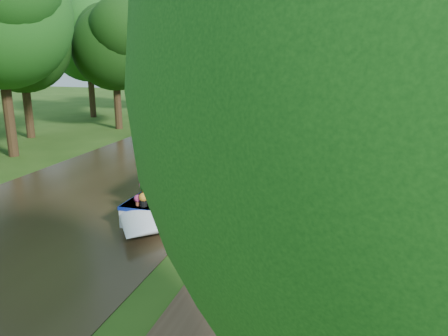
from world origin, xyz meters
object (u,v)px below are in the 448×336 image
second_boat (276,124)px  sandwich_board (265,235)px  plant_boat (202,168)px  pedestrian_pink (316,119)px  pedestrian_dark (327,115)px

second_boat → sandwich_board: second_boat is taller
second_boat → plant_boat: bearing=-114.9°
plant_boat → pedestrian_pink: plant_boat is taller
second_boat → sandwich_board: size_ratio=6.04×
second_boat → pedestrian_dark: (3.51, 3.43, 0.36)m
plant_boat → pedestrian_pink: bearing=78.1°
sandwich_board → pedestrian_pink: (-0.48, 21.67, 0.34)m
second_boat → pedestrian_dark: 4.92m
second_boat → pedestrian_dark: pedestrian_dark is taller
plant_boat → second_boat: 15.44m
second_boat → sandwich_board: 21.18m
sandwich_board → pedestrian_dark: pedestrian_dark is taller
plant_boat → sandwich_board: 6.73m
plant_boat → sandwich_board: plant_boat is taller
pedestrian_pink → pedestrian_dark: size_ratio=1.02×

